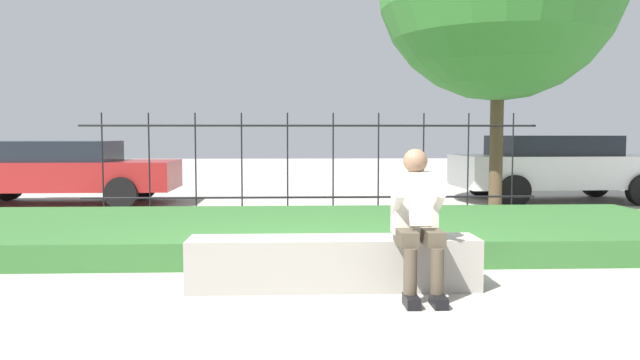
# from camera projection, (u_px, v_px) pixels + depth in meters

# --- Properties ---
(ground_plane) EXTENTS (60.00, 60.00, 0.00)m
(ground_plane) POSITION_uv_depth(u_px,v_px,m) (324.00, 288.00, 5.62)
(ground_plane) COLOR #A8A399
(stone_bench) EXTENTS (2.60, 0.47, 0.46)m
(stone_bench) POSITION_uv_depth(u_px,v_px,m) (333.00, 266.00, 5.61)
(stone_bench) COLOR gray
(stone_bench) RESTS_ON ground_plane
(person_seated_reader) EXTENTS (0.42, 0.73, 1.26)m
(person_seated_reader) POSITION_uv_depth(u_px,v_px,m) (417.00, 216.00, 5.33)
(person_seated_reader) COLOR black
(person_seated_reader) RESTS_ON ground_plane
(grass_berm) EXTENTS (9.50, 3.31, 0.29)m
(grass_berm) POSITION_uv_depth(u_px,v_px,m) (315.00, 232.00, 7.96)
(grass_berm) COLOR #33662D
(grass_berm) RESTS_ON ground_plane
(iron_fence) EXTENTS (7.50, 0.03, 1.74)m
(iron_fence) POSITION_uv_depth(u_px,v_px,m) (310.00, 163.00, 10.24)
(iron_fence) COLOR black
(iron_fence) RESTS_ON ground_plane
(car_parked_right) EXTENTS (4.23, 2.09, 1.36)m
(car_parked_right) POSITION_uv_depth(u_px,v_px,m) (557.00, 166.00, 12.84)
(car_parked_right) COLOR silver
(car_parked_right) RESTS_ON ground_plane
(car_parked_left) EXTENTS (4.50, 1.86, 1.25)m
(car_parked_left) POSITION_uv_depth(u_px,v_px,m) (58.00, 170.00, 12.30)
(car_parked_left) COLOR maroon
(car_parked_left) RESTS_ON ground_plane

